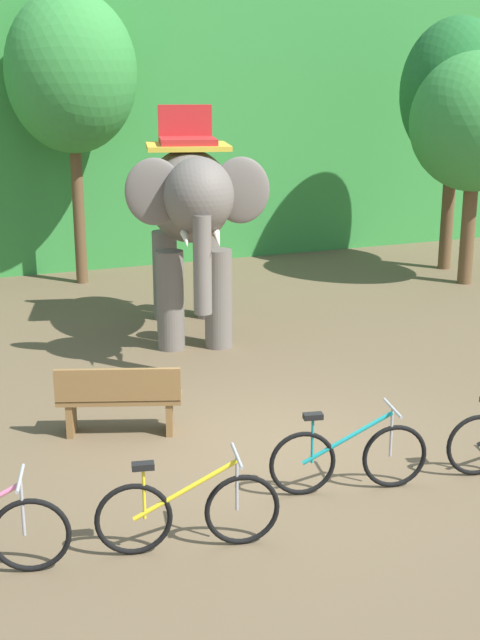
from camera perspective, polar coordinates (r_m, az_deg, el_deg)
name	(u,v)px	position (r m, az deg, el deg)	size (l,w,h in m)	color
ground_plane	(273,447)	(10.10, 2.22, -8.57)	(80.00, 80.00, 0.00)	brown
foliage_hedge	(53,124)	(22.02, -12.55, 12.81)	(36.00, 6.00, 6.23)	#338438
tree_right	(71,73)	(17.87, -11.33, 16.03)	(2.63, 2.63, 5.92)	brown
tree_far_left	(476,123)	(18.16, 15.66, 12.70)	(2.68, 2.68, 4.75)	brown
tree_center_right	(456,93)	(19.54, 14.37, 14.62)	(2.42, 2.42, 5.50)	brown
elephant	(190,207)	(13.75, -3.37, 7.64)	(2.54, 4.24, 3.78)	#665E56
bike_yellow	(188,511)	(7.92, -3.53, -12.79)	(1.68, 0.56, 0.92)	black
bike_teal	(349,457)	(9.00, 7.35, -9.18)	(1.68, 0.56, 0.92)	black
wooden_bench	(119,398)	(10.34, -8.17, -5.24)	(1.55, 0.90, 0.89)	brown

